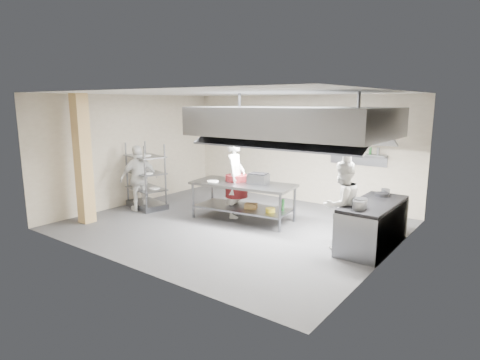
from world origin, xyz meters
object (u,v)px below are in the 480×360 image
Objects in this scene: pass_rack at (146,176)px; cooking_range at (373,226)px; chef_head at (235,178)px; chef_line at (342,205)px; chef_plating at (139,178)px; griddle at (258,179)px; stockpot at (360,203)px; island at (243,202)px.

pass_rack is 0.87× the size of cooking_range.
chef_head reaches higher than chef_line.
chef_head is at bearing 30.26° from pass_rack.
griddle is at bearing 127.94° from chef_plating.
pass_rack reaches higher than chef_line.
chef_plating is 6.68× the size of stockpot.
pass_rack is 0.29m from chef_plating.
chef_head is 3.44m from stockpot.
chef_line reaches higher than chef_plating.
chef_head reaches higher than stockpot.
griddle is (3.02, 1.07, 0.16)m from chef_plating.
chef_head is at bearing 178.41° from cooking_range.
pass_rack reaches higher than island.
island reaches higher than cooking_range.
chef_line is (5.40, 0.23, -0.01)m from pass_rack.
island is 2.86m from pass_rack.
island is 0.68m from griddle.
cooking_range is at bearing -6.94° from island.
cooking_range is 1.16× the size of chef_line.
chef_line is 5.36m from chef_plating.
chef_head is (-3.45, 0.10, 0.56)m from cooking_range.
chef_head reaches higher than pass_rack.
island is at bearing -74.03° from chef_line.
griddle is (0.66, 0.02, 0.04)m from chef_head.
chef_head reaches higher than cooking_range.
chef_line reaches higher than island.
chef_plating is at bearing -176.14° from stockpot.
pass_rack is 0.89× the size of chef_head.
chef_head reaches higher than griddle.
chef_head is 1.14× the size of chef_plating.
chef_line is at bearing -138.12° from cooking_range.
pass_rack is at bearing -147.76° from chef_plating.
chef_line is 2.38m from griddle.
chef_line is 0.44m from stockpot.
stockpot is (5.80, 0.10, 0.12)m from pass_rack.
pass_rack is 5.80m from stockpot.
island is 1.23× the size of cooking_range.
chef_line is at bearing -16.06° from island.
chef_line is at bearing -122.17° from chef_head.
chef_line is at bearing 161.89° from stockpot.
chef_head is 7.63× the size of stockpot.
chef_head is (-0.34, 0.15, 0.52)m from island.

